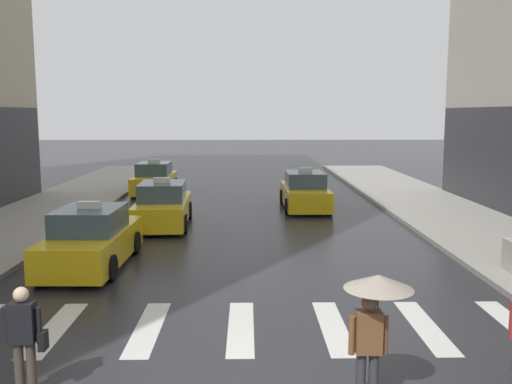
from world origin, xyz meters
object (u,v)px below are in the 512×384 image
at_px(taxi_second, 163,206).
at_px(taxi_fourth, 155,180).
at_px(pedestrian_with_umbrella, 375,305).
at_px(taxi_lead, 92,240).
at_px(taxi_third, 305,192).
at_px(pedestrian_with_handbag, 24,334).

bearing_deg(taxi_second, taxi_fourth, 101.40).
xyz_separation_m(taxi_second, pedestrian_with_umbrella, (4.87, -12.89, 0.79)).
height_order(taxi_lead, taxi_second, same).
height_order(taxi_third, pedestrian_with_umbrella, pedestrian_with_umbrella).
bearing_deg(taxi_third, pedestrian_with_handbag, -109.76).
bearing_deg(pedestrian_with_umbrella, taxi_second, 110.71).
bearing_deg(taxi_lead, taxi_fourth, 92.39).
height_order(taxi_fourth, pedestrian_with_handbag, taxi_fourth).
bearing_deg(taxi_fourth, taxi_second, -78.60).
bearing_deg(taxi_fourth, pedestrian_with_handbag, -85.76).
bearing_deg(taxi_third, pedestrian_with_umbrella, -92.61).
bearing_deg(taxi_fourth, taxi_lead, -87.61).
xyz_separation_m(taxi_fourth, pedestrian_with_umbrella, (6.56, -21.24, 0.79)).
xyz_separation_m(taxi_lead, pedestrian_with_umbrella, (5.98, -7.42, 0.79)).
bearing_deg(taxi_lead, taxi_third, 53.40).
relative_size(taxi_fourth, pedestrian_with_handbag, 2.75).
distance_m(taxi_third, pedestrian_with_handbag, 17.05).
bearing_deg(pedestrian_with_handbag, taxi_third, 70.24).
bearing_deg(taxi_second, taxi_third, 32.59).
xyz_separation_m(taxi_second, taxi_third, (5.62, 3.59, 0.00)).
relative_size(taxi_lead, taxi_second, 0.99).
bearing_deg(taxi_fourth, taxi_third, -33.07).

